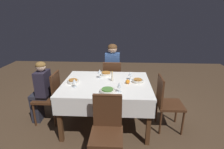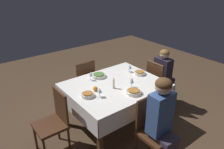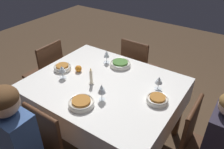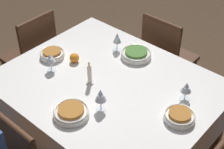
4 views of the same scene
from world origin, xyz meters
name	(u,v)px [view 1 (image 1 of 4)]	position (x,y,z in m)	size (l,w,h in m)	color
ground_plane	(107,123)	(0.00, 0.00, 0.00)	(8.00, 8.00, 0.00)	#4C3826
dining_table	(106,88)	(0.00, 0.00, 0.67)	(1.41, 1.14, 0.76)	white
chair_south	(112,79)	(-0.05, -0.83, 0.50)	(0.39, 0.40, 0.91)	#472816
chair_east	(50,95)	(0.97, -0.02, 0.50)	(0.40, 0.39, 0.91)	#472816
chair_north	(107,128)	(-0.07, 0.83, 0.50)	(0.39, 0.40, 0.91)	#472816
chair_west	(166,101)	(-0.97, 0.09, 0.50)	(0.40, 0.39, 0.91)	#472816
person_adult_denim	(113,68)	(-0.05, -0.98, 0.70)	(0.30, 0.34, 1.23)	#383342
person_child_dark	(41,90)	(1.12, -0.02, 0.60)	(0.33, 0.30, 1.09)	#282833
bowl_south	(106,74)	(0.03, -0.37, 0.79)	(0.22, 0.22, 0.06)	silver
wine_glass_south	(100,72)	(0.13, -0.22, 0.87)	(0.07, 0.07, 0.16)	white
bowl_east	(73,81)	(0.54, 0.03, 0.79)	(0.19, 0.19, 0.06)	silver
wine_glass_east	(74,81)	(0.47, 0.20, 0.85)	(0.07, 0.07, 0.13)	white
bowl_north	(107,90)	(-0.05, 0.36, 0.79)	(0.23, 0.23, 0.06)	silver
wine_glass_north	(119,85)	(-0.21, 0.34, 0.86)	(0.07, 0.07, 0.15)	white
bowl_west	(138,81)	(-0.51, -0.05, 0.79)	(0.18, 0.18, 0.06)	silver
wine_glass_west	(130,74)	(-0.39, -0.16, 0.86)	(0.07, 0.07, 0.14)	white
candle_centerpiece	(112,77)	(-0.09, -0.08, 0.83)	(0.05, 0.05, 0.17)	beige
orange_fruit	(128,82)	(-0.34, 0.02, 0.79)	(0.07, 0.07, 0.07)	orange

